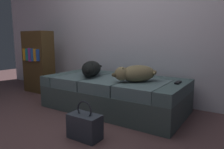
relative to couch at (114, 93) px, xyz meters
name	(u,v)px	position (x,y,z in m)	size (l,w,h in m)	color
ground_plane	(51,140)	(0.00, -1.12, -0.22)	(10.00, 10.00, 0.00)	#523839
back_wall	(137,10)	(0.00, 0.64, 1.18)	(6.40, 0.10, 2.80)	silver
couch	(114,93)	(0.00, 0.00, 0.00)	(1.89, 0.95, 0.44)	#3C4A49
dog_dark	(91,69)	(-0.33, -0.08, 0.33)	(0.46, 0.59, 0.21)	black
dog_tan	(135,73)	(0.37, -0.10, 0.32)	(0.48, 0.53, 0.20)	olive
tv_remote	(178,83)	(0.84, 0.08, 0.23)	(0.04, 0.15, 0.02)	black
handbag	(85,126)	(0.24, -0.90, -0.09)	(0.32, 0.18, 0.38)	#2D333D
bookshelf	(39,62)	(-1.70, 0.10, 0.33)	(0.56, 0.30, 1.10)	#4A351A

